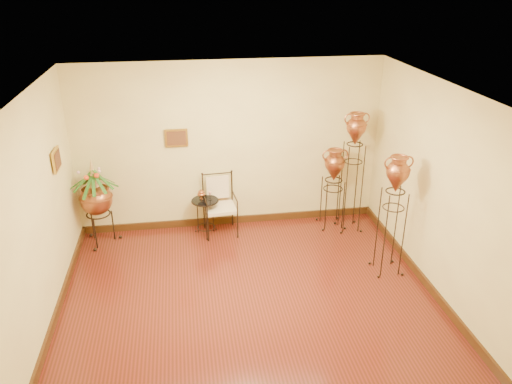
{
  "coord_description": "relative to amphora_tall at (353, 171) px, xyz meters",
  "views": [
    {
      "loc": [
        -0.76,
        -5.21,
        4.08
      ],
      "look_at": [
        0.25,
        1.3,
        1.1
      ],
      "focal_mm": 35.0,
      "sensor_mm": 36.0,
      "label": 1
    }
  ],
  "objects": [
    {
      "name": "armchair",
      "position": [
        -2.16,
        0.16,
        -0.54
      ],
      "size": [
        0.6,
        0.57,
        1.0
      ],
      "rotation": [
        0.0,
        0.0,
        0.08
      ],
      "color": "black",
      "rests_on": "ground"
    },
    {
      "name": "amphora_short",
      "position": [
        -0.26,
        0.16,
        -0.34
      ],
      "size": [
        0.44,
        0.44,
        1.4
      ],
      "rotation": [
        0.0,
        0.0,
        -0.02
      ],
      "color": "black",
      "rests_on": "ground"
    },
    {
      "name": "room_shell",
      "position": [
        -1.95,
        -1.98,
        0.69
      ],
      "size": [
        5.02,
        5.02,
        2.81
      ],
      "color": "beige",
      "rests_on": "ground"
    },
    {
      "name": "planter_urn",
      "position": [
        -4.1,
        0.16,
        -0.22
      ],
      "size": [
        0.95,
        0.95,
        1.46
      ],
      "rotation": [
        0.0,
        0.0,
        -0.25
      ],
      "color": "black",
      "rests_on": "ground"
    },
    {
      "name": "side_table",
      "position": [
        -2.41,
        0.16,
        -0.71
      ],
      "size": [
        0.5,
        0.5,
        0.79
      ],
      "rotation": [
        0.0,
        0.0,
        0.18
      ],
      "color": "black",
      "rests_on": "ground"
    },
    {
      "name": "amphora_mid",
      "position": [
        0.14,
        -1.33,
        -0.13
      ],
      "size": [
        0.41,
        0.41,
        1.81
      ],
      "rotation": [
        0.0,
        0.0,
        -0.01
      ],
      "color": "black",
      "rests_on": "ground"
    },
    {
      "name": "ground",
      "position": [
        -1.95,
        -1.99,
        -1.04
      ],
      "size": [
        5.0,
        5.0,
        0.0
      ],
      "primitive_type": "plane",
      "color": "#5D1C16",
      "rests_on": "ground"
    },
    {
      "name": "amphora_tall",
      "position": [
        0.0,
        0.0,
        0.0
      ],
      "size": [
        0.43,
        0.43,
        2.04
      ],
      "rotation": [
        0.0,
        0.0,
        -0.09
      ],
      "color": "black",
      "rests_on": "ground"
    }
  ]
}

